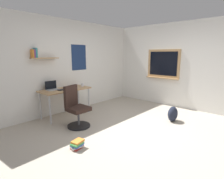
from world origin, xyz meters
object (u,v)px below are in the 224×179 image
(laptop, at_px, (52,88))
(book_stack_on_floor, at_px, (77,144))
(coffee_mug, at_px, (82,85))
(desk, at_px, (65,92))
(office_chair, at_px, (76,109))
(backpack, at_px, (173,114))
(computer_mouse, at_px, (74,88))
(keyboard, at_px, (65,89))

(laptop, xyz_separation_m, book_stack_on_floor, (-0.57, -1.78, -0.72))
(coffee_mug, distance_m, book_stack_on_floor, 2.26)
(desk, relative_size, office_chair, 1.38)
(coffee_mug, distance_m, backpack, 2.57)
(office_chair, bearing_deg, desk, 72.16)
(office_chair, xyz_separation_m, computer_mouse, (0.47, 0.73, 0.35))
(keyboard, bearing_deg, desk, 49.02)
(coffee_mug, bearing_deg, desk, 177.38)
(office_chair, bearing_deg, keyboard, 75.16)
(desk, height_order, laptop, laptop)
(desk, relative_size, book_stack_on_floor, 5.04)
(keyboard, distance_m, book_stack_on_floor, 1.88)
(desk, height_order, book_stack_on_floor, desk)
(laptop, height_order, coffee_mug, laptop)
(coffee_mug, bearing_deg, laptop, 168.65)
(computer_mouse, relative_size, book_stack_on_floor, 0.40)
(computer_mouse, bearing_deg, desk, 160.61)
(laptop, xyz_separation_m, computer_mouse, (0.51, -0.22, -0.04))
(keyboard, xyz_separation_m, computer_mouse, (0.28, 0.00, 0.01))
(desk, relative_size, computer_mouse, 12.61)
(desk, relative_size, coffee_mug, 14.25)
(computer_mouse, bearing_deg, office_chair, -123.02)
(backpack, relative_size, book_stack_on_floor, 1.43)
(laptop, bearing_deg, office_chair, -87.78)
(keyboard, relative_size, book_stack_on_floor, 1.42)
(desk, distance_m, office_chair, 0.88)
(keyboard, xyz_separation_m, coffee_mug, (0.62, 0.05, 0.04))
(laptop, relative_size, keyboard, 0.84)
(keyboard, height_order, coffee_mug, coffee_mug)
(laptop, xyz_separation_m, keyboard, (0.23, -0.22, -0.04))
(backpack, bearing_deg, desk, 123.84)
(office_chair, distance_m, keyboard, 0.83)
(office_chair, distance_m, coffee_mug, 1.19)
(coffee_mug, height_order, book_stack_on_floor, coffee_mug)
(computer_mouse, bearing_deg, keyboard, 180.00)
(desk, relative_size, backpack, 3.52)
(keyboard, distance_m, computer_mouse, 0.28)
(office_chair, distance_m, computer_mouse, 0.94)
(desk, distance_m, keyboard, 0.14)
(computer_mouse, xyz_separation_m, backpack, (1.34, -2.24, -0.57))
(book_stack_on_floor, bearing_deg, computer_mouse, 55.30)
(office_chair, relative_size, keyboard, 2.57)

